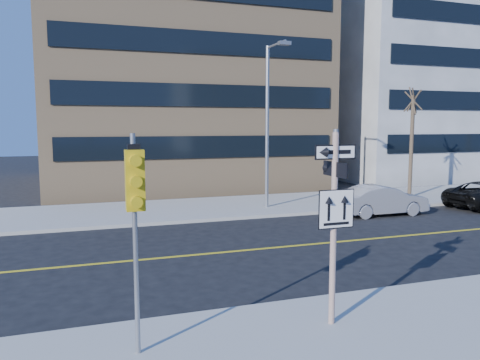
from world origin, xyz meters
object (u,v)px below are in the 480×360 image
object	(u,v)px
parked_car_b	(382,200)
streetlight_a	(269,115)
sign_pole	(334,216)
traffic_signal	(135,199)
street_tree_west	(413,103)

from	to	relation	value
parked_car_b	streetlight_a	world-z (taller)	streetlight_a
parked_car_b	streetlight_a	xyz separation A→B (m)	(-4.68, 2.86, 4.03)
parked_car_b	streetlight_a	distance (m)	6.81
sign_pole	streetlight_a	xyz separation A→B (m)	(4.00, 13.27, 2.32)
sign_pole	parked_car_b	bearing A→B (deg)	50.17
traffic_signal	street_tree_west	world-z (taller)	street_tree_west
sign_pole	streetlight_a	world-z (taller)	streetlight_a
parked_car_b	street_tree_west	world-z (taller)	street_tree_west
streetlight_a	street_tree_west	xyz separation A→B (m)	(9.00, 0.54, 0.77)
sign_pole	parked_car_b	xyz separation A→B (m)	(8.68, 10.41, -1.72)
parked_car_b	street_tree_west	xyz separation A→B (m)	(4.32, 3.40, 4.80)
parked_car_b	sign_pole	bearing A→B (deg)	140.82
sign_pole	streetlight_a	size ratio (longest dim) A/B	0.51
streetlight_a	street_tree_west	world-z (taller)	streetlight_a
traffic_signal	streetlight_a	size ratio (longest dim) A/B	0.50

